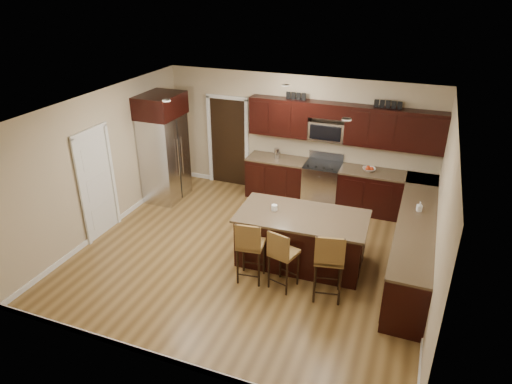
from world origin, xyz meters
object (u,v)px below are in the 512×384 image
at_px(range, 322,184).
at_px(stool_left, 250,245).
at_px(island, 301,240).
at_px(stool_right, 329,259).
at_px(refrigerator, 164,147).
at_px(stool_mid, 282,253).

height_order(range, stool_left, range).
xyz_separation_m(island, stool_right, (0.66, -0.85, 0.31)).
xyz_separation_m(stool_left, refrigerator, (-2.89, 2.24, 0.51)).
relative_size(island, stool_left, 2.02).
xyz_separation_m(range, stool_left, (-0.41, -3.18, 0.22)).
xyz_separation_m(island, stool_mid, (-0.08, -0.84, 0.23)).
bearing_deg(stool_left, refrigerator, 135.18).
relative_size(stool_mid, refrigerator, 0.45).
distance_m(range, stool_left, 3.21).
bearing_deg(range, refrigerator, -164.11).
height_order(island, stool_left, stool_left).
height_order(stool_mid, refrigerator, refrigerator).
distance_m(island, refrigerator, 3.85).
bearing_deg(range, stool_mid, -87.79).
distance_m(range, island, 2.34).
relative_size(range, stool_left, 1.00).
relative_size(stool_right, refrigerator, 0.50).
bearing_deg(island, refrigerator, 156.02).
distance_m(range, refrigerator, 3.51).
xyz_separation_m(stool_left, stool_mid, (0.54, 0.00, -0.03)).
bearing_deg(island, stool_left, -128.47).
bearing_deg(range, stool_left, -97.41).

